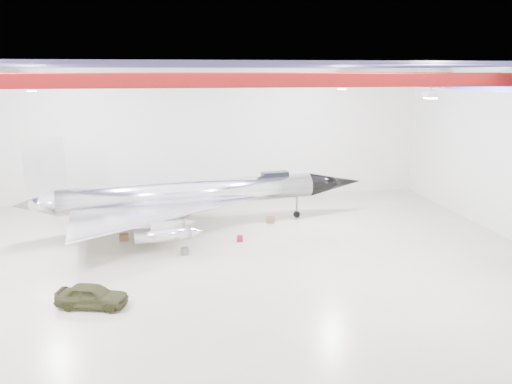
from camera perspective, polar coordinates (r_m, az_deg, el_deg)
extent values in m
plane|color=#B7A992|center=(29.34, -5.86, -7.89)|extent=(40.00, 40.00, 0.00)
plane|color=silver|center=(42.61, -7.48, 6.48)|extent=(40.00, 0.00, 40.00)
plane|color=#0A0F38|center=(27.30, -6.44, 14.12)|extent=(40.00, 40.00, 0.00)
cube|color=maroon|center=(18.33, -4.62, 12.54)|extent=(39.50, 0.25, 0.50)
cube|color=maroon|center=(24.31, -5.95, 12.78)|extent=(39.50, 0.25, 0.50)
cube|color=maroon|center=(30.30, -6.76, 12.92)|extent=(39.50, 0.25, 0.50)
cube|color=maroon|center=(36.29, -7.30, 13.01)|extent=(39.50, 0.25, 0.50)
cube|color=#0B1045|center=(30.50, 17.26, 11.85)|extent=(0.25, 29.50, 0.40)
cube|color=silver|center=(24.27, 19.34, 10.45)|extent=(0.55, 0.55, 0.25)
cube|color=silver|center=(34.29, -24.26, 10.74)|extent=(0.55, 0.55, 0.25)
cube|color=silver|center=(35.26, 9.79, 11.77)|extent=(0.55, 0.55, 0.25)
cylinder|color=silver|center=(34.97, -7.40, -0.14)|extent=(17.72, 4.17, 1.76)
cone|color=black|center=(38.40, 9.00, 1.05)|extent=(4.61, 2.35, 1.76)
cone|color=silver|center=(34.72, -24.09, -1.34)|extent=(2.86, 2.11, 1.76)
cube|color=silver|center=(34.15, -23.00, 2.48)|extent=(2.46, 0.44, 3.97)
cube|color=black|center=(36.32, 2.18, 1.98)|extent=(2.02, 0.97, 0.44)
cylinder|color=silver|center=(30.32, -10.59, -4.86)|extent=(3.43, 1.25, 0.79)
cylinder|color=silver|center=(32.41, -11.09, -3.67)|extent=(3.43, 1.25, 0.79)
cylinder|color=silver|center=(37.47, -12.06, -1.35)|extent=(3.43, 1.25, 0.79)
cylinder|color=silver|center=(39.60, -12.39, -0.56)|extent=(3.43, 1.25, 0.79)
cylinder|color=#59595B|center=(37.55, 4.68, -1.75)|extent=(0.16, 0.16, 1.59)
cylinder|color=black|center=(37.70, 4.67, -2.55)|extent=(0.52, 0.26, 0.49)
cylinder|color=#59595B|center=(32.88, -12.68, -4.30)|extent=(0.16, 0.16, 1.59)
cylinder|color=black|center=(33.05, -12.63, -5.20)|extent=(0.52, 0.26, 0.49)
cylinder|color=#59595B|center=(37.10, -13.31, -2.27)|extent=(0.16, 0.16, 1.59)
cylinder|color=black|center=(37.25, -13.26, -3.08)|extent=(0.52, 0.26, 0.49)
imported|color=#33351A|center=(24.92, -18.25, -11.18)|extent=(3.53, 2.13, 1.13)
cube|color=olive|center=(33.83, -14.87, -4.97)|extent=(0.63, 0.54, 0.40)
cube|color=maroon|center=(38.58, -7.99, -2.37)|extent=(0.63, 0.57, 0.36)
cylinder|color=#59595B|center=(30.46, -8.16, -6.70)|extent=(0.53, 0.53, 0.44)
cube|color=olive|center=(36.36, 1.66, -3.19)|extent=(0.71, 0.63, 0.42)
cube|color=#59595B|center=(37.81, -18.69, -3.36)|extent=(0.48, 0.42, 0.29)
cylinder|color=maroon|center=(32.44, -1.85, -5.35)|extent=(0.41, 0.41, 0.37)
cube|color=olive|center=(34.83, -11.94, -4.29)|extent=(0.53, 0.43, 0.37)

